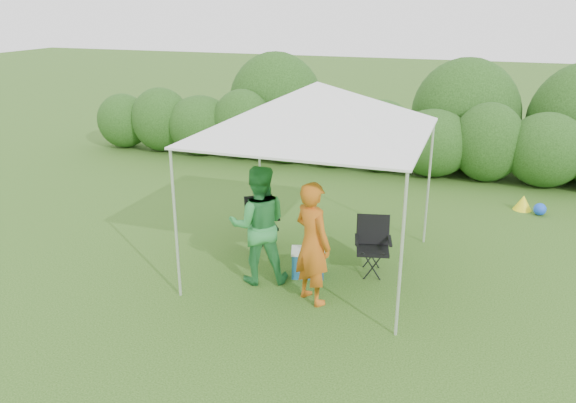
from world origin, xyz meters
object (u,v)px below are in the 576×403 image
(canopy, at_px, (317,108))
(man, at_px, (312,243))
(chair_right, at_px, (373,241))
(woman, at_px, (258,225))
(cooler, at_px, (308,262))
(chair_left, at_px, (261,219))

(canopy, bearing_deg, man, -75.12)
(canopy, relative_size, man, 1.82)
(chair_right, distance_m, man, 1.35)
(canopy, height_order, man, canopy)
(chair_right, xyz_separation_m, man, (-0.60, -1.15, 0.36))
(man, bearing_deg, canopy, -42.22)
(woman, relative_size, cooler, 3.06)
(woman, height_order, cooler, woman)
(man, relative_size, cooler, 2.98)
(man, height_order, cooler, man)
(man, bearing_deg, cooler, -35.59)
(canopy, height_order, woman, canopy)
(chair_right, xyz_separation_m, cooler, (-0.87, -0.45, -0.28))
(canopy, bearing_deg, woman, -131.51)
(man, distance_m, woman, 0.95)
(chair_right, height_order, man, man)
(canopy, distance_m, man, 1.93)
(man, bearing_deg, chair_right, -84.70)
(woman, distance_m, cooler, 0.99)
(canopy, xyz_separation_m, woman, (-0.63, -0.71, -1.59))
(chair_right, relative_size, chair_left, 1.03)
(chair_right, distance_m, chair_left, 1.97)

